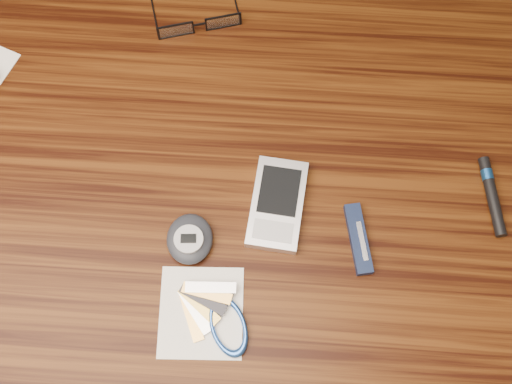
# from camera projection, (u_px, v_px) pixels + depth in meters

# --- Properties ---
(ground) EXTENTS (3.80, 3.80, 0.00)m
(ground) POSITION_uv_depth(u_px,v_px,m) (240.00, 319.00, 1.47)
(ground) COLOR #472814
(ground) RESTS_ON ground
(desk) EXTENTS (1.00, 0.70, 0.75)m
(desk) POSITION_uv_depth(u_px,v_px,m) (229.00, 235.00, 0.87)
(desk) COLOR #3B1D09
(desk) RESTS_ON ground
(eyeglasses) EXTENTS (0.14, 0.14, 0.03)m
(eyeglasses) POSITION_uv_depth(u_px,v_px,m) (199.00, 22.00, 0.86)
(eyeglasses) COLOR black
(eyeglasses) RESTS_ON desk
(pda_phone) EXTENTS (0.07, 0.12, 0.02)m
(pda_phone) POSITION_uv_depth(u_px,v_px,m) (277.00, 204.00, 0.77)
(pda_phone) COLOR silver
(pda_phone) RESTS_ON desk
(pedometer) EXTENTS (0.06, 0.07, 0.03)m
(pedometer) POSITION_uv_depth(u_px,v_px,m) (190.00, 239.00, 0.75)
(pedometer) COLOR #21222B
(pedometer) RESTS_ON desk
(notepad_keys) EXTENTS (0.12, 0.11, 0.01)m
(notepad_keys) POSITION_uv_depth(u_px,v_px,m) (214.00, 317.00, 0.72)
(notepad_keys) COLOR white
(notepad_keys) RESTS_ON desk
(pocket_knife) EXTENTS (0.04, 0.09, 0.01)m
(pocket_knife) POSITION_uv_depth(u_px,v_px,m) (358.00, 239.00, 0.75)
(pocket_knife) COLOR #101D3B
(pocket_knife) RESTS_ON desk
(black_blue_pen) EXTENTS (0.03, 0.10, 0.01)m
(black_blue_pen) POSITION_uv_depth(u_px,v_px,m) (492.00, 194.00, 0.77)
(black_blue_pen) COLOR black
(black_blue_pen) RESTS_ON desk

